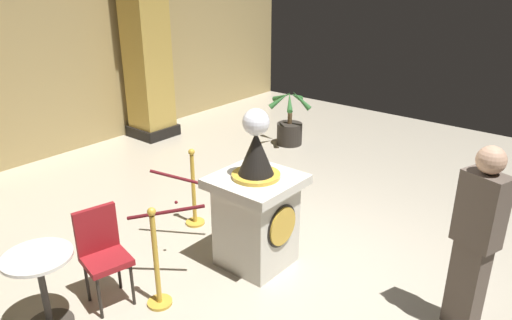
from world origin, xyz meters
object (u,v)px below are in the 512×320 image
Objects in this scene: potted_palm_right at (290,127)px; cafe_table at (42,282)px; cafe_chair_red at (102,248)px; pedestal_clock at (256,208)px; bystander_guest at (476,236)px; stanchion_far at (157,272)px; stanchion_near at (194,198)px.

potted_palm_right is 5.43m from cafe_table.
potted_palm_right reaches higher than cafe_chair_red.
pedestal_clock is at bearing -149.52° from potted_palm_right.
cafe_table is at bearing 129.83° from bystander_guest.
pedestal_clock is 1.69× the size of potted_palm_right.
cafe_table is 0.58m from cafe_chair_red.
stanchion_far is 2.85m from bystander_guest.
pedestal_clock is 1.82× the size of cafe_chair_red.
pedestal_clock is at bearing -98.02° from stanchion_near.
bystander_guest is 3.74m from cafe_table.
pedestal_clock reaches higher than cafe_chair_red.
potted_palm_right is 1.08× the size of cafe_chair_red.
pedestal_clock is 2.12m from bystander_guest.
stanchion_near reaches higher than cafe_table.
cafe_table is (-0.83, 0.53, 0.11)m from stanchion_far.
bystander_guest is 2.31× the size of cafe_table.
potted_palm_right is (3.32, 1.95, -0.33)m from pedestal_clock.
potted_palm_right is (4.47, 1.69, -0.03)m from stanchion_far.
cafe_chair_red is at bearing -7.65° from cafe_table.
cafe_table is (-2.38, 2.85, -0.45)m from bystander_guest.
stanchion_far is 1.39× the size of cafe_table.
bystander_guest is 1.81× the size of cafe_chair_red.
stanchion_far is 4.78m from potted_palm_right.
pedestal_clock reaches higher than stanchion_near.
stanchion_near is at bearing -165.55° from potted_palm_right.
stanchion_far is 0.99m from cafe_table.
bystander_guest is at bearing -126.01° from potted_palm_right.
bystander_guest reaches higher than cafe_chair_red.
stanchion_near is 0.98× the size of potted_palm_right.
pedestal_clock is 1.01× the size of bystander_guest.
stanchion_near is at bearing 81.98° from pedestal_clock.
bystander_guest is (1.55, -2.33, 0.56)m from stanchion_far.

